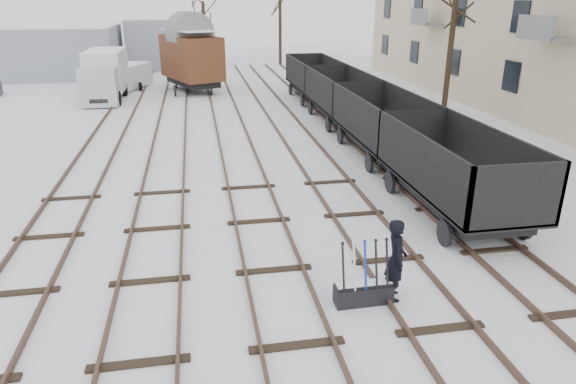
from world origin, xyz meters
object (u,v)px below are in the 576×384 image
(ground_frame, at_px, (363,292))
(lorry, at_px, (105,75))
(worker, at_px, (396,260))
(freight_wagon_a, at_px, (452,183))
(panel_van, at_px, (130,76))
(box_van_wagon, at_px, (191,56))

(ground_frame, height_order, lorry, lorry)
(worker, xyz_separation_m, freight_wagon_a, (3.50, 4.28, 0.05))
(worker, distance_m, panel_van, 31.39)
(box_van_wagon, bearing_deg, worker, -103.16)
(box_van_wagon, relative_size, lorry, 0.91)
(ground_frame, height_order, box_van_wagon, box_van_wagon)
(lorry, bearing_deg, box_van_wagon, 20.11)
(ground_frame, relative_size, freight_wagon_a, 0.23)
(worker, bearing_deg, panel_van, 28.11)
(panel_van, bearing_deg, box_van_wagon, -3.66)
(ground_frame, bearing_deg, lorry, 108.00)
(worker, relative_size, lorry, 0.28)
(panel_van, bearing_deg, lorry, -83.27)
(lorry, bearing_deg, worker, -68.78)
(box_van_wagon, bearing_deg, panel_van, 133.23)
(ground_frame, distance_m, panel_van, 31.29)
(ground_frame, distance_m, worker, 1.02)
(worker, height_order, panel_van, worker)
(lorry, xyz_separation_m, panel_van, (1.06, 4.10, -0.69))
(freight_wagon_a, distance_m, lorry, 25.54)
(ground_frame, relative_size, box_van_wagon, 0.24)
(freight_wagon_a, height_order, panel_van, freight_wagon_a)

